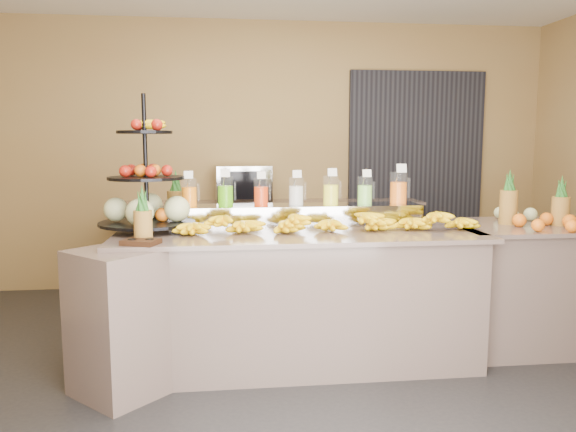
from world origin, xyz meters
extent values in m
plane|color=black|center=(0.00, 0.00, 0.00)|extent=(6.00, 6.00, 0.00)
cube|color=olive|center=(0.00, 2.51, 1.40)|extent=(6.00, 0.02, 2.80)
cube|color=black|center=(1.60, 2.46, 1.20)|extent=(1.50, 0.06, 2.20)
cube|color=gray|center=(0.00, 0.30, 0.45)|extent=(2.40, 0.90, 0.90)
cube|color=gray|center=(0.00, 0.30, 0.92)|extent=(2.50, 1.00, 0.03)
cube|color=gray|center=(-1.15, -0.10, 0.45)|extent=(0.71, 0.71, 0.90)
cube|color=gray|center=(1.70, 0.40, 0.45)|extent=(1.00, 0.80, 0.90)
cube|color=gray|center=(1.70, 0.40, 0.92)|extent=(1.08, 0.88, 0.03)
cube|color=gray|center=(0.00, 2.25, 0.45)|extent=(3.00, 0.50, 0.90)
cube|color=gray|center=(0.00, 2.25, 0.92)|extent=(3.10, 0.55, 0.03)
cube|color=gray|center=(0.02, 0.58, 1.01)|extent=(1.85, 0.30, 0.15)
cylinder|color=silver|center=(-0.76, 0.58, 1.18)|extent=(0.11, 0.11, 0.20)
cylinder|color=orange|center=(-0.76, 0.58, 1.15)|extent=(0.10, 0.10, 0.14)
cylinder|color=gray|center=(-0.77, 0.59, 1.23)|extent=(0.01, 0.01, 0.24)
cube|color=white|center=(-0.76, 0.53, 1.31)|extent=(0.06, 0.02, 0.06)
cylinder|color=silver|center=(-0.50, 0.58, 1.19)|extent=(0.12, 0.12, 0.21)
cylinder|color=#42A400|center=(-0.50, 0.58, 1.15)|extent=(0.11, 0.11, 0.15)
cylinder|color=gray|center=(-0.51, 0.59, 1.23)|extent=(0.01, 0.01, 0.25)
cube|color=white|center=(-0.50, 0.53, 1.32)|extent=(0.07, 0.02, 0.06)
cylinder|color=silver|center=(-0.24, 0.58, 1.18)|extent=(0.11, 0.11, 0.20)
cylinder|color=red|center=(-0.24, 0.58, 1.15)|extent=(0.10, 0.10, 0.14)
cylinder|color=gray|center=(-0.25, 0.59, 1.22)|extent=(0.01, 0.01, 0.23)
cube|color=white|center=(-0.24, 0.53, 1.31)|extent=(0.06, 0.02, 0.05)
cylinder|color=silver|center=(0.02, 0.58, 1.18)|extent=(0.11, 0.11, 0.20)
cylinder|color=beige|center=(0.02, 0.58, 1.15)|extent=(0.10, 0.10, 0.14)
cylinder|color=gray|center=(0.01, 0.59, 1.23)|extent=(0.01, 0.01, 0.24)
cube|color=white|center=(0.02, 0.53, 1.31)|extent=(0.06, 0.02, 0.06)
cylinder|color=silver|center=(0.28, 0.58, 1.19)|extent=(0.12, 0.12, 0.21)
cylinder|color=yellow|center=(0.28, 0.58, 1.15)|extent=(0.11, 0.11, 0.15)
cylinder|color=gray|center=(0.27, 0.59, 1.24)|extent=(0.01, 0.01, 0.25)
cube|color=white|center=(0.28, 0.53, 1.32)|extent=(0.07, 0.02, 0.06)
cylinder|color=silver|center=(0.54, 0.58, 1.18)|extent=(0.11, 0.11, 0.20)
cylinder|color=#7BCF4D|center=(0.54, 0.58, 1.15)|extent=(0.10, 0.10, 0.14)
cylinder|color=gray|center=(0.53, 0.59, 1.23)|extent=(0.01, 0.01, 0.24)
cube|color=white|center=(0.54, 0.53, 1.31)|extent=(0.07, 0.02, 0.06)
cylinder|color=silver|center=(0.80, 0.58, 1.20)|extent=(0.13, 0.13, 0.24)
cylinder|color=orange|center=(0.80, 0.58, 1.16)|extent=(0.12, 0.12, 0.16)
cylinder|color=gray|center=(0.78, 0.59, 1.25)|extent=(0.01, 0.01, 0.28)
cube|color=white|center=(0.80, 0.52, 1.35)|extent=(0.08, 0.02, 0.06)
ellipsoid|color=yellow|center=(-0.71, 0.28, 0.98)|extent=(0.25, 0.19, 0.11)
ellipsoid|color=yellow|center=(-0.40, 0.28, 0.98)|extent=(0.25, 0.19, 0.11)
ellipsoid|color=yellow|center=(-0.09, 0.28, 0.98)|extent=(0.25, 0.19, 0.11)
ellipsoid|color=yellow|center=(0.22, 0.28, 0.98)|extent=(0.25, 0.19, 0.11)
ellipsoid|color=yellow|center=(0.53, 0.28, 0.98)|extent=(0.25, 0.19, 0.11)
ellipsoid|color=yellow|center=(0.84, 0.28, 0.98)|extent=(0.25, 0.19, 0.11)
ellipsoid|color=yellow|center=(1.14, 0.28, 0.98)|extent=(0.25, 0.19, 0.11)
ellipsoid|color=yellow|center=(-0.52, 0.28, 1.06)|extent=(0.21, 0.17, 0.10)
ellipsoid|color=yellow|center=(-0.03, 0.28, 1.06)|extent=(0.21, 0.17, 0.10)
ellipsoid|color=yellow|center=(0.47, 0.28, 1.06)|extent=(0.21, 0.17, 0.10)
ellipsoid|color=yellow|center=(0.96, 0.28, 1.06)|extent=(0.21, 0.17, 0.10)
cylinder|color=black|center=(-1.04, 0.45, 1.40)|extent=(0.04, 0.04, 0.94)
cylinder|color=black|center=(-1.04, 0.45, 0.98)|extent=(0.82, 0.82, 0.02)
cylinder|color=black|center=(-1.04, 0.45, 1.30)|extent=(0.64, 0.64, 0.02)
cylinder|color=black|center=(-1.04, 0.45, 1.61)|extent=(0.46, 0.46, 0.02)
sphere|color=beige|center=(-0.84, 0.45, 1.08)|extent=(0.18, 0.18, 0.18)
sphere|color=maroon|center=(-0.90, 0.45, 1.35)|extent=(0.08, 0.08, 0.08)
sphere|color=orange|center=(-1.15, 0.45, 1.04)|extent=(0.09, 0.09, 0.09)
cube|color=black|center=(-1.01, -0.10, 0.95)|extent=(0.25, 0.22, 0.03)
cylinder|color=brown|center=(-1.01, 0.00, 1.03)|extent=(0.11, 0.11, 0.19)
cone|color=#194A18|center=(-1.01, 0.00, 1.20)|extent=(0.06, 0.06, 0.16)
cylinder|color=brown|center=(-0.87, 0.77, 1.05)|extent=(0.13, 0.13, 0.25)
cone|color=#194A18|center=(-0.87, 0.77, 1.26)|extent=(0.07, 0.07, 0.16)
cylinder|color=brown|center=(1.61, 0.43, 1.06)|extent=(0.14, 0.14, 0.25)
cylinder|color=brown|center=(1.96, 0.33, 1.04)|extent=(0.13, 0.13, 0.21)
ellipsoid|color=orange|center=(1.77, 0.17, 0.98)|extent=(0.38, 0.25, 0.10)
cube|color=gray|center=(-0.31, 2.25, 1.12)|extent=(0.59, 0.43, 0.37)
camera|label=1|loc=(-0.53, -3.51, 1.54)|focal=35.00mm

